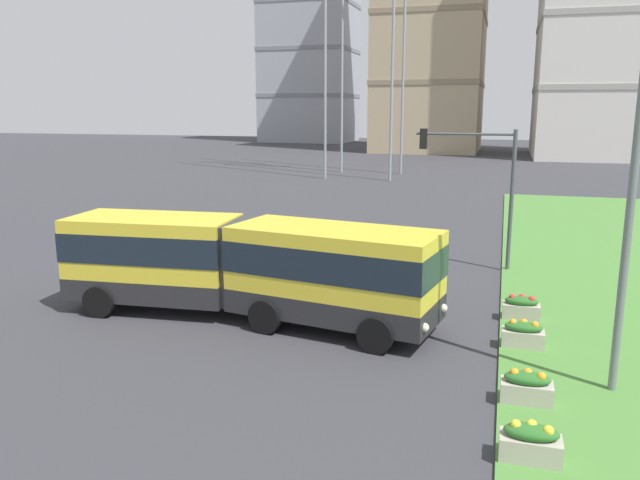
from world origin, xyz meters
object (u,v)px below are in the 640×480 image
flower_planter_4 (523,334)px  streetlight_median (636,156)px  flower_planter_3 (527,387)px  car_white_van (214,236)px  traffic_light_far_right (478,173)px  flower_planter_2 (531,442)px  articulated_bus (246,266)px  flower_planter_5 (521,307)px  apartment_tower_west (309,30)px

flower_planter_4 → streetlight_median: (1.90, -2.21, 4.95)m
flower_planter_3 → flower_planter_4: bearing=90.0°
car_white_van → streetlight_median: (14.94, -10.39, 4.63)m
car_white_van → traffic_light_far_right: bearing=1.5°
flower_planter_2 → flower_planter_4: same height
flower_planter_2 → flower_planter_4: 5.80m
flower_planter_3 → streetlight_median: (1.90, 1.19, 4.95)m
articulated_bus → traffic_light_far_right: bearing=51.9°
flower_planter_5 → apartment_tower_west: size_ratio=0.03×
articulated_bus → flower_planter_5: 8.49m
flower_planter_3 → flower_planter_4: (0.00, 3.40, 0.00)m
articulated_bus → apartment_tower_west: (-28.87, 99.46, 18.91)m
flower_planter_4 → apartment_tower_west: 108.27m
flower_planter_3 → car_white_van: bearing=138.4°
car_white_van → apartment_tower_west: (-23.96, 91.56, 19.81)m
flower_planter_3 → flower_planter_5: size_ratio=1.00×
traffic_light_far_right → apartment_tower_west: apartment_tower_west is taller
flower_planter_2 → flower_planter_5: bearing=90.0°
apartment_tower_west → streetlight_median: bearing=-69.1°
car_white_van → flower_planter_4: (13.04, -8.18, -0.33)m
streetlight_median → flower_planter_2: bearing=-117.9°
traffic_light_far_right → streetlight_median: streetlight_median is taller
traffic_light_far_right → apartment_tower_west: size_ratio=0.14×
flower_planter_3 → streetlight_median: 5.44m
apartment_tower_west → flower_planter_5: bearing=-69.2°
flower_planter_5 → apartment_tower_west: bearing=110.8°
flower_planter_2 → streetlight_median: size_ratio=0.11×
car_white_van → flower_planter_4: bearing=-32.1°
car_white_van → apartment_tower_west: bearing=104.7°
flower_planter_2 → articulated_bus: bearing=143.2°
flower_planter_5 → traffic_light_far_right: size_ratio=0.20×
flower_planter_2 → flower_planter_3: (0.00, 2.40, 0.00)m
flower_planter_2 → flower_planter_4: bearing=90.0°
articulated_bus → flower_planter_4: bearing=-2.0°
flower_planter_5 → flower_planter_3: bearing=-90.0°
articulated_bus → streetlight_median: bearing=-13.9°
flower_planter_5 → apartment_tower_west: apartment_tower_west is taller
car_white_van → streetlight_median: 18.77m
streetlight_median → car_white_van: bearing=145.2°
apartment_tower_west → car_white_van: bearing=-75.3°
articulated_bus → flower_planter_3: size_ratio=10.92×
streetlight_median → apartment_tower_west: size_ratio=0.24×
flower_planter_3 → apartment_tower_west: apartment_tower_west is taller
traffic_light_far_right → apartment_tower_west: 99.26m
traffic_light_far_right → flower_planter_3: bearing=-81.8°
flower_planter_4 → streetlight_median: streetlight_median is taller
streetlight_median → apartment_tower_west: apartment_tower_west is taller
flower_planter_4 → apartment_tower_west: size_ratio=0.03×
articulated_bus → streetlight_median: 10.99m
flower_planter_3 → flower_planter_4: 3.40m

